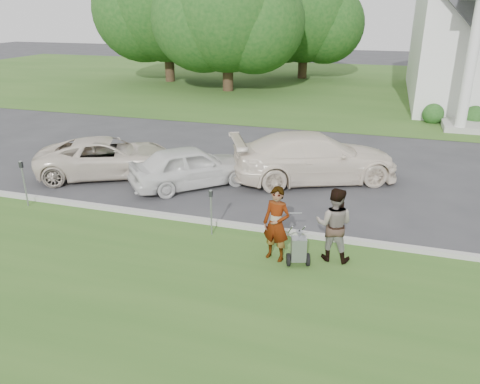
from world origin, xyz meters
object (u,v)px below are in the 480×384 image
at_px(tree_far, 166,7).
at_px(striping_cart, 298,249).
at_px(car_a, 108,157).
at_px(person_right, 334,225).
at_px(tree_left, 227,16).
at_px(car_c, 315,157).
at_px(person_left, 276,225).
at_px(parking_meter_far, 23,178).
at_px(parking_meter_near, 211,207).
at_px(tree_back, 305,19).
at_px(car_b, 191,166).

xyz_separation_m(tree_far, striping_cart, (15.44, -25.92, -5.27)).
bearing_deg(striping_cart, car_a, 133.23).
xyz_separation_m(person_right, car_a, (-8.47, 3.77, -0.23)).
bearing_deg(tree_left, striping_cart, -67.61).
bearing_deg(striping_cart, car_c, 77.70).
relative_size(striping_cart, person_left, 0.61).
height_order(person_right, car_a, person_right).
height_order(person_left, person_right, person_left).
bearing_deg(car_c, parking_meter_far, 95.81).
distance_m(striping_cart, parking_meter_near, 2.68).
bearing_deg(person_left, striping_cart, 1.64).
bearing_deg(tree_left, tree_back, 63.43).
bearing_deg(car_a, parking_meter_near, -150.11).
bearing_deg(car_a, car_b, -119.56).
xyz_separation_m(striping_cart, person_left, (-0.58, 0.14, 0.50)).
distance_m(person_left, parking_meter_near, 2.07).
bearing_deg(tree_far, car_b, -63.18).
xyz_separation_m(tree_left, car_c, (8.88, -16.96, -4.27)).
distance_m(parking_meter_near, parking_meter_far, 6.07).
bearing_deg(car_b, tree_back, -40.38).
bearing_deg(person_right, car_c, -74.89).
bearing_deg(tree_left, car_b, -75.08).
xyz_separation_m(tree_left, tree_back, (4.00, 8.00, -0.38)).
relative_size(tree_left, person_right, 5.82).
height_order(tree_back, car_b, tree_back).
height_order(person_left, car_a, person_left).
height_order(person_right, car_c, person_right).
xyz_separation_m(person_left, car_a, (-7.17, 4.17, -0.24)).
relative_size(tree_back, person_left, 5.21).
bearing_deg(tree_back, striping_cart, -80.02).
xyz_separation_m(tree_far, parking_meter_far, (6.87, -24.88, -4.78)).
bearing_deg(parking_meter_near, car_c, 69.08).
distance_m(parking_meter_far, car_c, 9.39).
distance_m(tree_far, striping_cart, 30.63).
xyz_separation_m(tree_left, person_right, (10.17, -22.39, -4.20)).
relative_size(tree_left, car_a, 2.18).
bearing_deg(car_b, car_c, -107.62).
relative_size(tree_back, car_b, 2.33).
relative_size(tree_back, striping_cart, 8.50).
height_order(tree_back, parking_meter_far, tree_back).
bearing_deg(parking_meter_near, tree_left, 107.48).
relative_size(person_left, car_b, 0.45).
bearing_deg(tree_left, car_c, -62.37).
xyz_separation_m(tree_far, tree_back, (10.00, 5.00, -0.97)).
height_order(tree_far, parking_meter_far, tree_far).
bearing_deg(car_c, striping_cart, 159.66).
distance_m(parking_meter_near, car_a, 6.26).
bearing_deg(striping_cart, person_right, 18.88).
distance_m(car_b, car_c, 4.28).
height_order(tree_left, person_right, tree_left).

